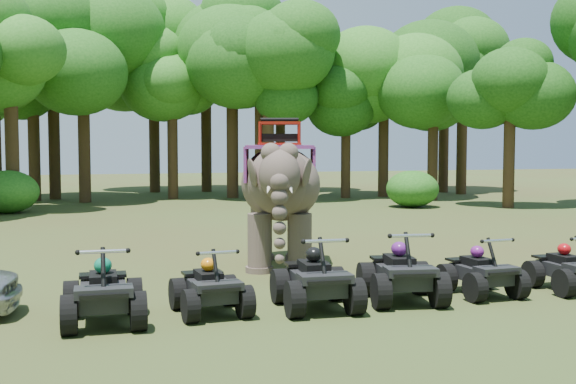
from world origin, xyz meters
The scene contains 25 objects.
ground centered at (0.00, 0.00, 0.00)m, with size 110.00×110.00×0.00m, color #47381E.
elephant centered at (0.19, 2.65, 1.79)m, with size 1.87×4.26×3.58m, color brown, non-canonical shape.
atv_0 centered at (-4.05, -2.01, 0.67)m, with size 1.32×1.81×1.34m, color black, non-canonical shape.
atv_1 centered at (-2.23, -1.78, 0.60)m, with size 1.18×1.61×1.20m, color black, non-canonical shape.
atv_2 centered at (-0.34, -1.92, 0.68)m, with size 1.34×1.83×1.36m, color black, non-canonical shape.
atv_3 centered at (1.41, -1.76, 0.69)m, with size 1.35×1.85×1.37m, color black, non-canonical shape.
atv_4 centered at (3.14, -1.68, 0.59)m, with size 1.17×1.60×1.19m, color black, non-canonical shape.
atv_5 centered at (5.05, -1.78, 0.59)m, with size 1.15×1.58×1.17m, color black, non-canonical shape.
tree_0 centered at (0.00, 24.01, 4.07)m, with size 5.70×5.70×8.14m, color #195114, non-canonical shape.
tree_1 centered at (4.35, 22.45, 4.01)m, with size 5.61×5.61×8.02m, color #195114, non-canonical shape.
tree_2 centered at (9.03, 22.27, 3.50)m, with size 4.90×4.90×6.99m, color #195114, non-canonical shape.
tree_3 centered at (12.84, 19.67, 3.93)m, with size 5.50×5.50×7.86m, color #195114, non-canonical shape.
tree_4 centered at (14.17, 14.76, 3.58)m, with size 5.02×5.02×7.17m, color #195114, non-canonical shape.
tree_28 centered at (-7.40, 18.63, 4.54)m, with size 6.36×6.36×9.08m, color #195114, non-canonical shape.
tree_29 centered at (-4.47, 23.01, 4.74)m, with size 6.64×6.64×9.49m, color #195114, non-canonical shape.
tree_30 centered at (3.17, 23.86, 5.41)m, with size 7.57×7.57×10.81m, color #195114, non-canonical shape.
tree_31 centered at (4.45, 21.05, 4.56)m, with size 6.38×6.38×9.12m, color #195114, non-canonical shape.
tree_35 centered at (16.13, 24.79, 4.77)m, with size 6.68×6.68×9.54m, color #195114, non-canonical shape.
tree_36 centered at (11.30, 22.52, 4.42)m, with size 6.19×6.19×8.85m, color #195114, non-canonical shape.
tree_37 centered at (2.58, 29.07, 5.34)m, with size 7.48×7.48×10.68m, color #195114, non-canonical shape.
tree_38 centered at (-0.47, 29.45, 5.41)m, with size 7.57×7.57×10.82m, color #195114, non-canonical shape.
tree_39 centered at (7.00, 28.28, 4.61)m, with size 6.45×6.45×9.21m, color #195114, non-canonical shape.
tree_41 centered at (-5.99, 25.52, 4.81)m, with size 6.73×6.73×9.62m, color #195114, non-canonical shape.
tree_43 centered at (16.40, 23.13, 4.84)m, with size 6.77×6.77×9.67m, color #195114, non-canonical shape.
tree_44 centered at (-6.94, 24.72, 4.75)m, with size 6.64×6.64×9.49m, color #195114, non-canonical shape.
Camera 1 is at (-4.24, -14.17, 3.01)m, focal length 45.00 mm.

